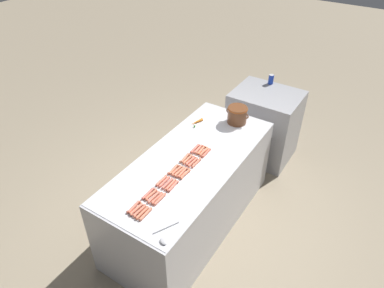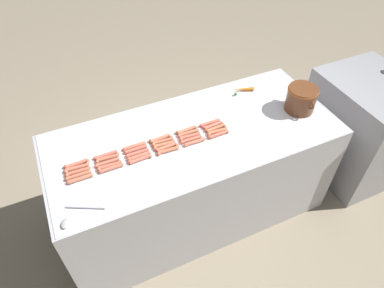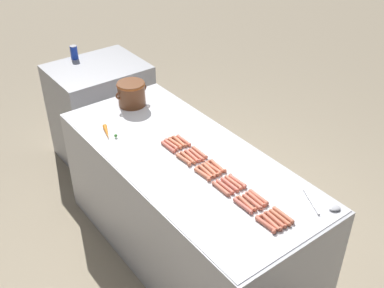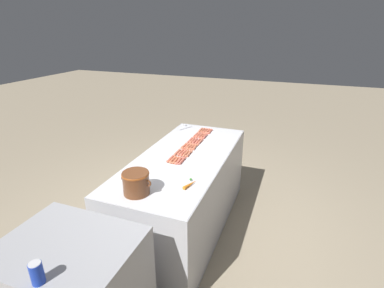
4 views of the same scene
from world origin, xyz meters
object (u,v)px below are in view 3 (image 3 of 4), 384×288
back_cabinet (102,112)px  hot_dog_21 (213,168)px  hot_dog_27 (217,166)px  hot_dog_5 (168,147)px  hot_dog_1 (243,206)px  hot_dog_10 (188,158)px  hot_dog_14 (230,185)px  hot_dog_22 (196,155)px  bean_pot (131,93)px  hot_dog_15 (210,170)px  hot_dog_24 (283,215)px  hot_dog_0 (266,224)px  hot_dog_26 (237,181)px  hot_dog_6 (271,222)px  serving_spoon (327,206)px  hot_dog_16 (192,156)px  hot_dog_17 (175,143)px  hot_dog_8 (225,187)px  hot_dog_29 (184,140)px  hot_dog_13 (252,202)px  carrot (107,132)px  hot_dog_25 (258,197)px  soda_can (74,52)px  hot_dog_7 (246,203)px  hot_dog_12 (275,220)px  hot_dog_23 (179,141)px  hot_dog_18 (280,218)px  hot_dog_20 (234,183)px  hot_dog_11 (171,145)px  hot_dog_4 (184,159)px  hot_dog_19 (256,199)px  hot_dog_9 (206,172)px  hot_dog_3 (203,174)px

back_cabinet → hot_dog_21: back_cabinet is taller
hot_dog_27 → hot_dog_5: bearing=109.1°
hot_dog_1 → hot_dog_5: same height
hot_dog_10 → hot_dog_14: same height
hot_dog_22 → bean_pot: bearing=88.3°
hot_dog_15 → hot_dog_24: bearing=-83.7°
hot_dog_0 → hot_dog_26: bearing=71.1°
hot_dog_6 → bean_pot: 1.61m
hot_dog_21 → serving_spoon: 0.72m
hot_dog_16 → bean_pot: (0.06, 0.85, 0.09)m
hot_dog_17 → hot_dog_26: (0.06, -0.57, 0.00)m
hot_dog_6 → hot_dog_27: (0.10, 0.57, 0.00)m
hot_dog_8 → bean_pot: size_ratio=0.59×
hot_dog_6 → hot_dog_14: same height
hot_dog_24 → hot_dog_29: 0.93m
hot_dog_5 → hot_dog_13: 0.76m
hot_dog_16 → hot_dog_21: bearing=-80.8°
hot_dog_22 → carrot: carrot is taller
hot_dog_27 → bean_pot: bean_pot is taller
hot_dog_14 → hot_dog_25: same height
hot_dog_26 → soda_can: bearing=90.5°
hot_dog_7 → hot_dog_12: same height
serving_spoon → hot_dog_23: bearing=105.3°
hot_dog_15 → hot_dog_24: same height
soda_can → back_cabinet: bearing=-73.7°
carrot → hot_dog_24: bearing=-74.6°
hot_dog_8 → hot_dog_14: same height
hot_dog_18 → hot_dog_21: bearing=90.3°
hot_dog_26 → hot_dog_20: bearing=173.4°
hot_dog_8 → hot_dog_25: (0.09, -0.19, 0.00)m
hot_dog_8 → hot_dog_29: bearing=79.9°
hot_dog_0 → hot_dog_7: (0.03, 0.19, 0.00)m
serving_spoon → hot_dog_11: bearing=108.6°
hot_dog_27 → hot_dog_22: bearing=99.8°
hot_dog_27 → serving_spoon: bearing=-68.9°
hot_dog_1 → hot_dog_16: bearing=83.5°
hot_dog_15 → hot_dog_25: bearing=-81.0°
hot_dog_11 → hot_dog_17: same height
hot_dog_4 → serving_spoon: 0.93m
hot_dog_6 → hot_dog_7: (-0.00, 0.19, 0.00)m
hot_dog_8 → hot_dog_27: same height
hot_dog_0 → hot_dog_19: same height
hot_dog_24 → hot_dog_19: bearing=99.0°
hot_dog_9 → hot_dog_3: bearing=-171.6°
hot_dog_4 → hot_dog_21: size_ratio=1.00×
hot_dog_11 → serving_spoon: bearing=-71.4°
hot_dog_14 → serving_spoon: hot_dog_14 is taller
hot_dog_9 → hot_dog_16: bearing=80.5°
hot_dog_4 → hot_dog_5: 0.18m
hot_dog_14 → soda_can: 2.21m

